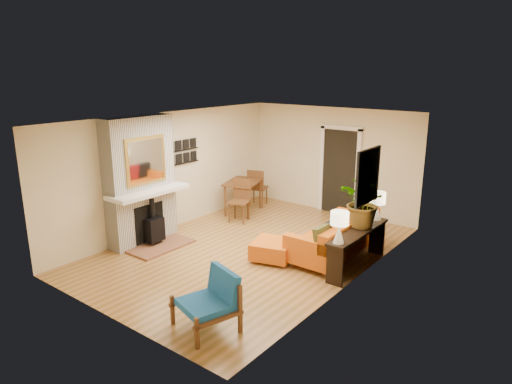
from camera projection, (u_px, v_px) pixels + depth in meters
room_shell at (342, 170)px, 10.44m from camera, size 6.50×6.50×6.50m
fireplace at (141, 184)px, 9.20m from camera, size 1.09×1.68×2.60m
sofa at (338, 237)px, 8.74m from camera, size 0.93×2.16×0.85m
ottoman at (273, 249)px, 8.59m from camera, size 0.90×0.90×0.37m
blue_chair at (212, 297)px, 6.31m from camera, size 0.96×0.95×0.81m
dining_table at (246, 188)px, 11.27m from camera, size 1.17×1.86×0.98m
console_table at (358, 238)px, 8.12m from camera, size 0.34×1.85×0.72m
lamp_near at (339, 224)px, 7.41m from camera, size 0.30×0.30×0.54m
lamp_far at (377, 203)px, 8.56m from camera, size 0.30×0.30×0.54m
houseplant at (365, 202)px, 8.13m from camera, size 0.97×0.89×0.94m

